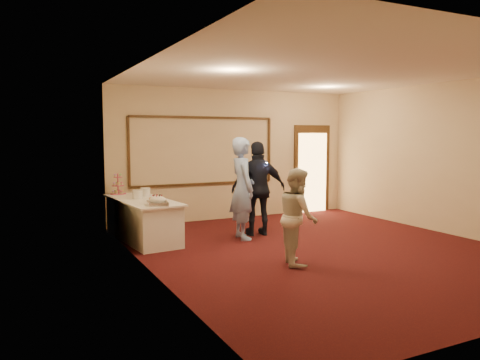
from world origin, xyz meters
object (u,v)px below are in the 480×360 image
man (242,188)px  tart (157,200)px  woman (298,216)px  cupcake_stand (118,186)px  plate_stack_a (138,194)px  pavlova_tray (158,201)px  buffet_table (143,220)px  guest (259,189)px  plate_stack_b (145,192)px

man → tart: bearing=84.2°
woman → tart: bearing=54.9°
cupcake_stand → woman: woman is taller
plate_stack_a → pavlova_tray: bearing=-84.5°
man → plate_stack_a: bearing=71.0°
buffet_table → cupcake_stand: 1.13m
pavlova_tray → man: (1.68, 0.13, 0.12)m
plate_stack_a → tart: plate_stack_a is taller
tart → man: bearing=-12.2°
pavlova_tray → guest: 2.13m
plate_stack_a → guest: (2.20, -0.69, 0.07)m
plate_stack_b → guest: (1.98, -0.97, 0.06)m
man → guest: size_ratio=1.04×
man → cupcake_stand: bearing=55.8°
plate_stack_b → woman: woman is taller
buffet_table → tart: tart is taller
plate_stack_a → man: 1.97m
plate_stack_a → plate_stack_b: (0.22, 0.28, 0.00)m
man → woman: (-0.02, -1.91, -0.23)m
buffet_table → plate_stack_b: 0.64m
pavlova_tray → cupcake_stand: bearing=98.9°
cupcake_stand → plate_stack_b: cupcake_stand is taller
plate_stack_a → woman: size_ratio=0.13×
plate_stack_b → woman: size_ratio=0.14×
plate_stack_b → plate_stack_a: bearing=-128.0°
pavlova_tray → plate_stack_a: bearing=95.5°
buffet_table → plate_stack_b: (0.17, 0.41, 0.46)m
cupcake_stand → man: (1.96, -1.68, 0.02)m
buffet_table → plate_stack_a: (-0.05, 0.13, 0.46)m
guest → pavlova_tray: bearing=19.1°
buffet_table → pavlova_tray: (0.04, -0.84, 0.45)m
tart → plate_stack_b: bearing=89.7°
buffet_table → tart: size_ratio=7.19×
pavlova_tray → cupcake_stand: 1.83m
buffet_table → plate_stack_a: plate_stack_a is taller
cupcake_stand → guest: size_ratio=0.25×
cupcake_stand → plate_stack_b: bearing=-53.7°
pavlova_tray → plate_stack_b: bearing=84.3°
man → woman: size_ratio=1.31×
man → pavlova_tray: bearing=100.8°
cupcake_stand → guest: 2.83m
buffet_table → tart: bearing=-66.3°
tart → woman: size_ratio=0.21×
tart → man: man is taller
man → plate_stack_b: bearing=60.6°
plate_stack_b → buffet_table: bearing=-112.5°
cupcake_stand → woman: bearing=-61.6°
tart → plate_stack_a: bearing=113.0°
cupcake_stand → tart: size_ratio=1.47×
plate_stack_b → tart: 0.79m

